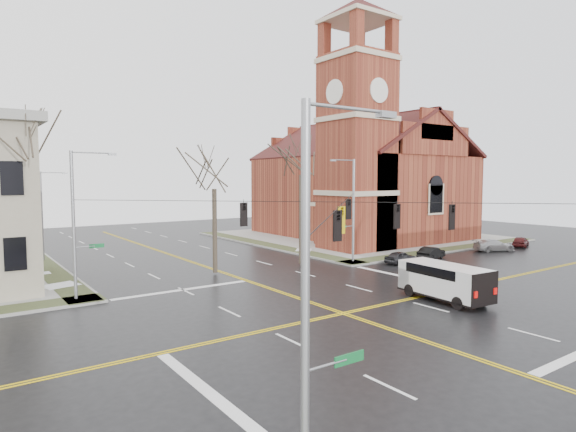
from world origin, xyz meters
TOP-DOWN VIEW (x-y plane):
  - ground at (0.00, 0.00)m, footprint 120.00×120.00m
  - sidewalks at (0.00, 0.00)m, footprint 80.00×80.00m
  - road_markings at (0.00, 0.00)m, footprint 100.00×100.00m
  - church at (24.76, 24.78)m, footprint 24.28×27.48m
  - signal_pole_ne at (11.32, 11.50)m, footprint 2.75×0.22m
  - signal_pole_nw at (-11.32, 11.50)m, footprint 2.75×0.22m
  - signal_pole_sw at (-11.32, -11.50)m, footprint 2.75×0.22m
  - span_wires at (0.00, 0.00)m, footprint 23.02×23.02m
  - traffic_signals at (-0.00, -0.67)m, footprint 8.21×8.26m
  - streetlight_north_a at (-10.65, 28.00)m, footprint 2.30×0.20m
  - streetlight_north_b at (-10.65, 48.00)m, footprint 2.30×0.20m
  - cargo_van at (6.98, -1.24)m, footprint 2.72×5.99m
  - parked_car_a at (14.63, 8.77)m, footprint 3.34×1.53m
  - parked_car_b at (18.69, 8.66)m, footprint 3.76×2.04m
  - parked_car_c at (28.01, 8.09)m, footprint 4.54×3.26m
  - parked_car_d at (33.32, 8.18)m, footprint 3.73×2.55m
  - tree_nw_far at (-13.77, 13.18)m, footprint 4.00×4.00m
  - tree_nw_near at (-0.82, 13.96)m, footprint 4.00×4.00m
  - tree_ne at (6.99, 13.19)m, footprint 4.00×4.00m

SIDE VIEW (x-z plane):
  - ground at x=0.00m, z-range 0.00..0.00m
  - road_markings at x=0.00m, z-range 0.00..0.01m
  - sidewalks at x=0.00m, z-range -0.01..0.16m
  - parked_car_a at x=14.63m, z-range 0.00..1.11m
  - parked_car_b at x=18.69m, z-range 0.00..1.18m
  - parked_car_d at x=33.32m, z-range 0.00..1.18m
  - parked_car_c at x=28.01m, z-range 0.00..1.22m
  - cargo_van at x=6.98m, z-range 0.20..2.41m
  - streetlight_north_a at x=-10.65m, z-range 0.47..8.47m
  - streetlight_north_b at x=-10.65m, z-range 0.47..8.47m
  - signal_pole_ne at x=11.32m, z-range 0.45..9.45m
  - signal_pole_nw at x=-11.32m, z-range 0.45..9.45m
  - signal_pole_sw at x=-11.32m, z-range 0.45..9.45m
  - traffic_signals at x=0.00m, z-range 4.80..6.10m
  - span_wires at x=0.00m, z-range 6.18..6.22m
  - tree_nw_near at x=-0.82m, z-range 2.21..12.00m
  - tree_ne at x=6.99m, z-range 2.56..14.01m
  - church at x=24.76m, z-range -5.32..22.18m
  - tree_nw_far at x=-13.77m, z-range 2.75..15.07m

